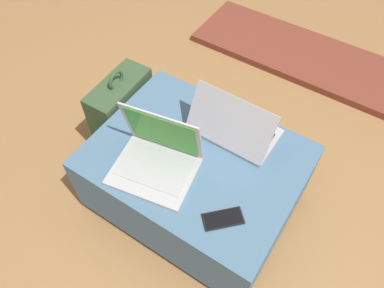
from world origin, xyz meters
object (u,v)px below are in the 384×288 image
Objects in this scene: cell_phone at (223,219)px; backpack at (122,113)px; laptop_near at (157,158)px; laptop_far at (233,127)px.

backpack is (-0.77, 0.31, -0.19)m from cell_phone.
laptop_near is 0.76× the size of backpack.
laptop_far is 0.41m from cell_phone.
backpack is (-0.44, 0.26, -0.24)m from laptop_near.
laptop_near reaches higher than cell_phone.
laptop_near is 2.36× the size of cell_phone.
laptop_far reaches higher than backpack.
backpack reaches higher than cell_phone.
cell_phone is at bearing 115.27° from laptop_far.
laptop_near is at bearing 61.46° from laptop_far.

